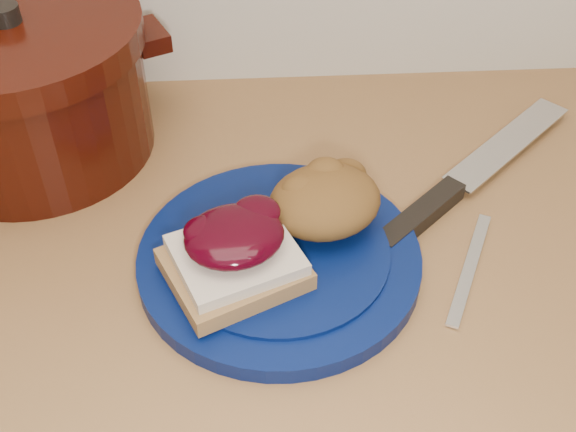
{
  "coord_description": "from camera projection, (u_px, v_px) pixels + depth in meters",
  "views": [
    {
      "loc": [
        0.0,
        0.94,
        1.44
      ],
      "look_at": [
        0.03,
        1.46,
        0.95
      ],
      "focal_mm": 45.0,
      "sensor_mm": 36.0,
      "label": 1
    }
  ],
  "objects": [
    {
      "name": "plate",
      "position": [
        279.0,
        259.0,
        0.73
      ],
      "size": [
        0.36,
        0.36,
        0.02
      ],
      "primitive_type": "cylinder",
      "rotation": [
        0.0,
        0.0,
        0.34
      ],
      "color": "#041244",
      "rests_on": "wood_countertop"
    },
    {
      "name": "chef_knife",
      "position": [
        446.0,
        195.0,
        0.8
      ],
      "size": [
        0.28,
        0.27,
        0.02
      ],
      "rotation": [
        0.0,
        0.0,
        0.75
      ],
      "color": "black",
      "rests_on": "wood_countertop"
    },
    {
      "name": "stuffing_mound",
      "position": [
        325.0,
        201.0,
        0.73
      ],
      "size": [
        0.14,
        0.13,
        0.06
      ],
      "primitive_type": "ellipsoid",
      "rotation": [
        0.0,
        0.0,
        0.34
      ],
      "color": "brown",
      "rests_on": "plate"
    },
    {
      "name": "butter_knife",
      "position": [
        470.0,
        267.0,
        0.73
      ],
      "size": [
        0.08,
        0.15,
        0.0
      ],
      "primitive_type": "cube",
      "rotation": [
        0.0,
        0.0,
        1.12
      ],
      "color": "silver",
      "rests_on": "wood_countertop"
    },
    {
      "name": "sandwich",
      "position": [
        234.0,
        253.0,
        0.68
      ],
      "size": [
        0.16,
        0.15,
        0.06
      ],
      "rotation": [
        0.0,
        0.0,
        0.34
      ],
      "color": "olive",
      "rests_on": "plate"
    },
    {
      "name": "dutch_oven",
      "position": [
        25.0,
        87.0,
        0.83
      ],
      "size": [
        0.38,
        0.38,
        0.18
      ],
      "rotation": [
        0.0,
        0.0,
        0.43
      ],
      "color": "black",
      "rests_on": "wood_countertop"
    }
  ]
}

